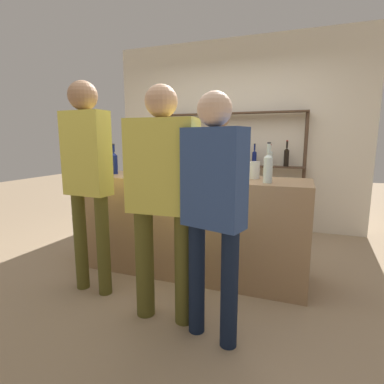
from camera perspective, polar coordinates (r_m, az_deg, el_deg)
ground_plane at (r=3.18m, az=0.00°, el=-14.79°), size 16.00×16.00×0.00m
bar_counter at (r=3.01m, az=0.00°, el=-6.38°), size 2.21×0.62×0.97m
back_wall at (r=4.73m, az=8.15°, el=10.63°), size 3.81×0.12×2.80m
back_shelf at (r=4.56m, az=7.40°, el=7.41°), size 2.11×0.18×1.73m
counter_bottle_0 at (r=2.95m, az=-8.56°, el=5.56°), size 0.09×0.09×0.37m
counter_bottle_1 at (r=3.31m, az=-14.66°, el=5.50°), size 0.08×0.08×0.32m
counter_bottle_2 at (r=2.90m, az=3.80°, el=5.47°), size 0.07×0.07×0.35m
counter_bottle_3 at (r=2.78m, az=7.13°, el=4.93°), size 0.07×0.07×0.31m
counter_bottle_4 at (r=2.60m, az=14.29°, el=4.60°), size 0.08×0.08×0.34m
ice_bucket at (r=2.91m, az=-1.43°, el=5.09°), size 0.23×0.23×0.23m
cork_jar at (r=2.88m, az=11.63°, el=4.10°), size 0.12×0.12×0.16m
customer_center at (r=2.12m, az=-5.60°, el=0.48°), size 0.50×0.24×1.70m
customer_left at (r=2.66m, az=-19.32°, el=4.07°), size 0.41×0.24×1.80m
customer_right at (r=1.88m, az=4.11°, el=-1.43°), size 0.43×0.28×1.62m
server_behind_counter at (r=3.62m, az=5.25°, el=4.66°), size 0.46×0.31×1.69m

